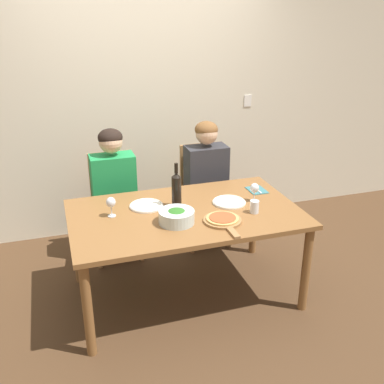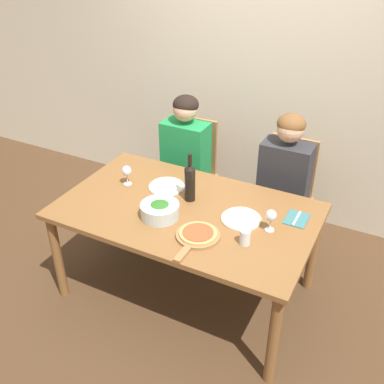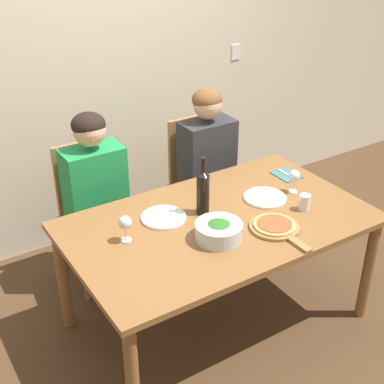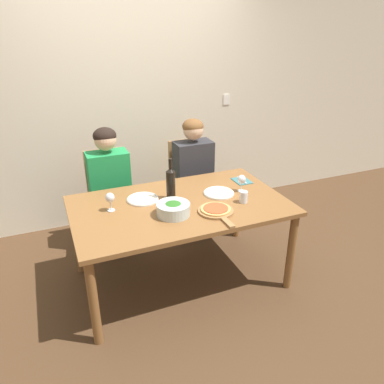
{
  "view_description": "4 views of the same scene",
  "coord_description": "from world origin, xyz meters",
  "px_view_note": "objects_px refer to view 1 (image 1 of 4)",
  "views": [
    {
      "loc": [
        -0.89,
        -2.92,
        2.16
      ],
      "look_at": [
        0.09,
        0.12,
        0.84
      ],
      "focal_mm": 42.0,
      "sensor_mm": 36.0,
      "label": 1
    },
    {
      "loc": [
        1.18,
        -2.22,
        2.42
      ],
      "look_at": [
        -0.02,
        0.11,
        0.8
      ],
      "focal_mm": 42.0,
      "sensor_mm": 36.0,
      "label": 2
    },
    {
      "loc": [
        -1.51,
        -2.09,
        2.33
      ],
      "look_at": [
        -0.11,
        0.12,
        0.89
      ],
      "focal_mm": 50.0,
      "sensor_mm": 36.0,
      "label": 3
    },
    {
      "loc": [
        -0.94,
        -2.53,
        2.08
      ],
      "look_at": [
        0.1,
        -0.02,
        0.83
      ],
      "focal_mm": 35.0,
      "sensor_mm": 36.0,
      "label": 4
    }
  ],
  "objects_px": {
    "person_man": "(207,173)",
    "wine_glass_left": "(111,203)",
    "fork_on_napkin": "(257,190)",
    "wine_bottle": "(177,189)",
    "chair_left": "(114,202)",
    "water_tumbler": "(254,207)",
    "broccoli_bowl": "(177,217)",
    "pizza_on_board": "(223,220)",
    "dinner_plate_right": "(229,202)",
    "dinner_plate_left": "(146,206)",
    "wine_glass_right": "(254,189)",
    "person_woman": "(114,184)",
    "chair_right": "(202,191)"
  },
  "relations": [
    {
      "from": "person_man",
      "to": "wine_glass_left",
      "type": "height_order",
      "value": "person_man"
    },
    {
      "from": "fork_on_napkin",
      "to": "wine_glass_left",
      "type": "bearing_deg",
      "value": -174.08
    },
    {
      "from": "wine_bottle",
      "to": "chair_left",
      "type": "bearing_deg",
      "value": 116.79
    },
    {
      "from": "chair_left",
      "to": "water_tumbler",
      "type": "xyz_separation_m",
      "value": [
        0.91,
        -1.05,
        0.28
      ]
    },
    {
      "from": "water_tumbler",
      "to": "fork_on_napkin",
      "type": "xyz_separation_m",
      "value": [
        0.21,
        0.39,
        -0.04
      ]
    },
    {
      "from": "broccoli_bowl",
      "to": "pizza_on_board",
      "type": "relative_size",
      "value": 0.62
    },
    {
      "from": "dinner_plate_right",
      "to": "wine_glass_left",
      "type": "distance_m",
      "value": 0.92
    },
    {
      "from": "person_man",
      "to": "dinner_plate_left",
      "type": "relative_size",
      "value": 4.64
    },
    {
      "from": "wine_bottle",
      "to": "dinner_plate_left",
      "type": "relative_size",
      "value": 1.35
    },
    {
      "from": "dinner_plate_right",
      "to": "wine_glass_right",
      "type": "relative_size",
      "value": 1.73
    },
    {
      "from": "wine_glass_left",
      "to": "wine_glass_right",
      "type": "distance_m",
      "value": 1.11
    },
    {
      "from": "broccoli_bowl",
      "to": "fork_on_napkin",
      "type": "xyz_separation_m",
      "value": [
        0.81,
        0.38,
        -0.05
      ]
    },
    {
      "from": "wine_glass_right",
      "to": "fork_on_napkin",
      "type": "bearing_deg",
      "value": 58.66
    },
    {
      "from": "pizza_on_board",
      "to": "fork_on_napkin",
      "type": "height_order",
      "value": "pizza_on_board"
    },
    {
      "from": "wine_bottle",
      "to": "broccoli_bowl",
      "type": "distance_m",
      "value": 0.3
    },
    {
      "from": "pizza_on_board",
      "to": "wine_glass_right",
      "type": "height_order",
      "value": "wine_glass_right"
    },
    {
      "from": "dinner_plate_right",
      "to": "dinner_plate_left",
      "type": "bearing_deg",
      "value": 168.27
    },
    {
      "from": "broccoli_bowl",
      "to": "dinner_plate_left",
      "type": "xyz_separation_m",
      "value": [
        -0.15,
        0.34,
        -0.04
      ]
    },
    {
      "from": "wine_glass_right",
      "to": "person_woman",
      "type": "bearing_deg",
      "value": 143.36
    },
    {
      "from": "person_man",
      "to": "water_tumbler",
      "type": "height_order",
      "value": "person_man"
    },
    {
      "from": "chair_left",
      "to": "wine_bottle",
      "type": "distance_m",
      "value": 0.94
    },
    {
      "from": "chair_left",
      "to": "chair_right",
      "type": "relative_size",
      "value": 1.0
    },
    {
      "from": "broccoli_bowl",
      "to": "chair_right",
      "type": "bearing_deg",
      "value": 61.79
    },
    {
      "from": "chair_right",
      "to": "water_tumbler",
      "type": "height_order",
      "value": "chair_right"
    },
    {
      "from": "wine_glass_left",
      "to": "dinner_plate_right",
      "type": "bearing_deg",
      "value": -2.63
    },
    {
      "from": "chair_right",
      "to": "wine_glass_left",
      "type": "height_order",
      "value": "chair_right"
    },
    {
      "from": "chair_left",
      "to": "wine_bottle",
      "type": "xyz_separation_m",
      "value": [
        0.39,
        -0.76,
        0.38
      ]
    },
    {
      "from": "dinner_plate_right",
      "to": "pizza_on_board",
      "type": "height_order",
      "value": "pizza_on_board"
    },
    {
      "from": "person_man",
      "to": "wine_glass_left",
      "type": "distance_m",
      "value": 1.19
    },
    {
      "from": "dinner_plate_left",
      "to": "fork_on_napkin",
      "type": "height_order",
      "value": "dinner_plate_left"
    },
    {
      "from": "dinner_plate_right",
      "to": "water_tumbler",
      "type": "xyz_separation_m",
      "value": [
        0.11,
        -0.22,
        0.04
      ]
    },
    {
      "from": "wine_bottle",
      "to": "fork_on_napkin",
      "type": "bearing_deg",
      "value": 8.14
    },
    {
      "from": "wine_bottle",
      "to": "wine_glass_left",
      "type": "xyz_separation_m",
      "value": [
        -0.5,
        -0.02,
        -0.04
      ]
    },
    {
      "from": "wine_bottle",
      "to": "pizza_on_board",
      "type": "height_order",
      "value": "wine_bottle"
    },
    {
      "from": "broccoli_bowl",
      "to": "wine_glass_right",
      "type": "xyz_separation_m",
      "value": [
        0.69,
        0.18,
        0.06
      ]
    },
    {
      "from": "person_man",
      "to": "broccoli_bowl",
      "type": "xyz_separation_m",
      "value": [
        -0.56,
        -0.92,
        0.06
      ]
    },
    {
      "from": "wine_glass_right",
      "to": "wine_glass_left",
      "type": "bearing_deg",
      "value": 176.52
    },
    {
      "from": "person_woman",
      "to": "wine_glass_right",
      "type": "height_order",
      "value": "person_woman"
    },
    {
      "from": "water_tumbler",
      "to": "person_man",
      "type": "bearing_deg",
      "value": 92.6
    },
    {
      "from": "chair_right",
      "to": "person_man",
      "type": "distance_m",
      "value": 0.26
    },
    {
      "from": "broccoli_bowl",
      "to": "dinner_plate_right",
      "type": "distance_m",
      "value": 0.53
    },
    {
      "from": "water_tumbler",
      "to": "wine_bottle",
      "type": "bearing_deg",
      "value": 151.04
    },
    {
      "from": "chair_right",
      "to": "water_tumbler",
      "type": "bearing_deg",
      "value": -87.68
    },
    {
      "from": "water_tumbler",
      "to": "dinner_plate_right",
      "type": "bearing_deg",
      "value": 116.71
    },
    {
      "from": "dinner_plate_right",
      "to": "wine_glass_left",
      "type": "xyz_separation_m",
      "value": [
        -0.91,
        0.04,
        0.1
      ]
    },
    {
      "from": "wine_bottle",
      "to": "fork_on_napkin",
      "type": "xyz_separation_m",
      "value": [
        0.73,
        0.1,
        -0.14
      ]
    },
    {
      "from": "wine_glass_left",
      "to": "broccoli_bowl",
      "type": "bearing_deg",
      "value": -30.45
    },
    {
      "from": "chair_left",
      "to": "broccoli_bowl",
      "type": "relative_size",
      "value": 3.7
    },
    {
      "from": "pizza_on_board",
      "to": "wine_glass_right",
      "type": "distance_m",
      "value": 0.47
    },
    {
      "from": "pizza_on_board",
      "to": "person_woman",
      "type": "bearing_deg",
      "value": 121.7
    }
  ]
}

